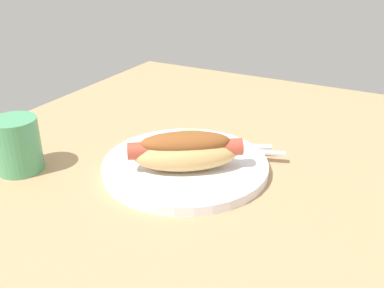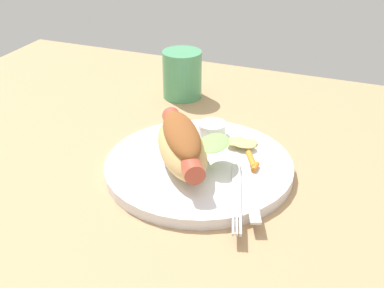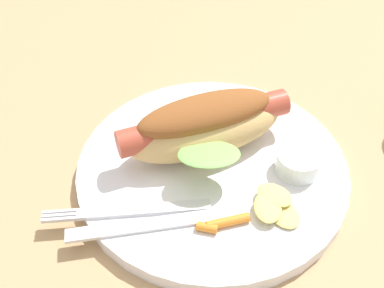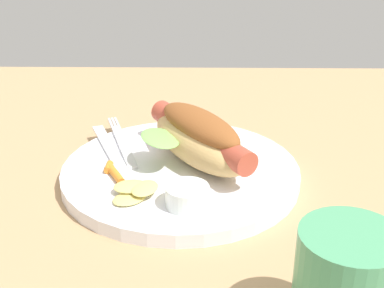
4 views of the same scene
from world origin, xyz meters
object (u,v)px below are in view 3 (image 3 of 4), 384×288
Objects in this scene: fork at (131,211)px; knife at (145,225)px; hot_dog at (204,127)px; carrot_garnish at (222,223)px; sauce_ramekin at (298,162)px; plate at (212,169)px; chips_pile at (275,205)px.

fork is 1.08× the size of knife.
hot_dog is 10.44cm from carrot_garnish.
knife is at bearing -52.50° from sauce_ramekin.
hot_dog is at bearing -145.80° from plate.
fork and knife have the same top height.
hot_dog is at bearing -159.38° from carrot_garnish.
chips_pile is 5.45cm from carrot_garnish.
sauce_ramekin is 0.96× the size of carrot_garnish.
plate is at bearing -138.86° from knife.
hot_dog reaches higher than carrot_garnish.
carrot_garnish is (8.57, -6.30, -0.66)cm from sauce_ramekin.
plate is 4.86× the size of chips_pile.
hot_dog is 3.88× the size of sauce_ramekin.
fork is 3.26× the size of carrot_garnish.
fork is 2.20cm from knife.
chips_pile is 1.22× the size of carrot_garnish.
chips_pile is at bearing -17.03° from sauce_ramekin.
fork is at bearing -39.28° from plate.
hot_dog reaches higher than sauce_ramekin.
knife is 2.49× the size of chips_pile.
hot_dog is at bearing -129.04° from knife.
plate is at bearing -146.80° from fork.
knife is 3.03× the size of carrot_garnish.
sauce_ramekin is at bearing 96.75° from plate.
knife is at bearing -68.59° from chips_pile.
knife is 7.06cm from carrot_garnish.
sauce_ramekin is 0.29× the size of fork.
knife is (1.34, 1.75, -0.02)cm from fork.
fork is (7.76, -6.35, 1.00)cm from plate.
carrot_garnish is (7.55, 2.28, 1.24)cm from plate.
plate is 1.95× the size of knife.
chips_pile is (5.62, -1.72, -0.47)cm from sauce_ramekin.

